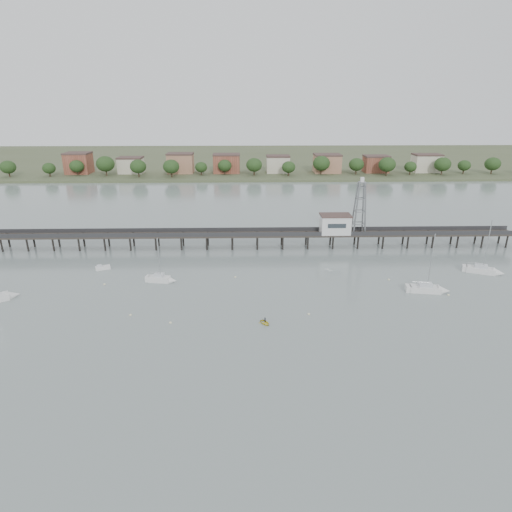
{
  "coord_description": "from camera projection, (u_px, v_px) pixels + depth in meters",
  "views": [
    {
      "loc": [
        0.46,
        -53.29,
        38.95
      ],
      "look_at": [
        2.7,
        42.0,
        4.0
      ],
      "focal_mm": 30.0,
      "sensor_mm": 36.0,
      "label": 1
    }
  ],
  "objects": [
    {
      "name": "yellow_dinghy",
      "position": [
        265.0,
        324.0,
        79.01
      ],
      "size": [
        1.75,
        1.35,
        2.44
      ],
      "primitive_type": "imported",
      "rotation": [
        0.0,
        0.0,
        0.56
      ],
      "color": "yellow",
      "rests_on": "ground"
    },
    {
      "name": "pier_building",
      "position": [
        335.0,
        224.0,
        117.99
      ],
      "size": [
        8.4,
        5.4,
        5.3
      ],
      "color": "silver",
      "rests_on": "ground"
    },
    {
      "name": "far_shore",
      "position": [
        246.0,
        160.0,
        287.96
      ],
      "size": [
        500.0,
        170.0,
        10.4
      ],
      "color": "#475133",
      "rests_on": "ground"
    },
    {
      "name": "white_tender",
      "position": [
        102.0,
        268.0,
        104.1
      ],
      "size": [
        3.72,
        2.67,
        1.34
      ],
      "rotation": [
        0.0,
        0.0,
        0.4
      ],
      "color": "silver",
      "rests_on": "ground"
    },
    {
      "name": "dinghy_occupant",
      "position": [
        265.0,
        324.0,
        79.01
      ],
      "size": [
        0.41,
        1.05,
        0.25
      ],
      "primitive_type": "imported",
      "rotation": [
        0.0,
        0.0,
        3.11
      ],
      "color": "black",
      "rests_on": "ground"
    },
    {
      "name": "ground_plane",
      "position": [
        244.0,
        379.0,
        63.42
      ],
      "size": [
        500.0,
        500.0,
        0.0
      ],
      "primitive_type": "plane",
      "color": "gray",
      "rests_on": "ground"
    },
    {
      "name": "sailboat_e",
      "position": [
        487.0,
        271.0,
        101.63
      ],
      "size": [
        8.58,
        5.6,
        13.72
      ],
      "rotation": [
        0.0,
        0.0,
        -0.42
      ],
      "color": "silver",
      "rests_on": "ground"
    },
    {
      "name": "lattice_tower",
      "position": [
        360.0,
        208.0,
        116.61
      ],
      "size": [
        3.2,
        3.2,
        15.5
      ],
      "color": "slate",
      "rests_on": "ground"
    },
    {
      "name": "sailboat_b",
      "position": [
        163.0,
        279.0,
        96.83
      ],
      "size": [
        6.72,
        2.94,
        10.92
      ],
      "rotation": [
        0.0,
        0.0,
        -0.16
      ],
      "color": "silver",
      "rests_on": "ground"
    },
    {
      "name": "pier",
      "position": [
        245.0,
        234.0,
        118.43
      ],
      "size": [
        150.0,
        5.0,
        5.5
      ],
      "color": "#2D2823",
      "rests_on": "ground"
    },
    {
      "name": "mooring_buoys",
      "position": [
        258.0,
        297.0,
        89.6
      ],
      "size": [
        75.14,
        22.0,
        0.39
      ],
      "color": "beige",
      "rests_on": "ground"
    },
    {
      "name": "sailboat_d",
      "position": [
        431.0,
        289.0,
        91.71
      ],
      "size": [
        8.65,
        3.68,
        13.82
      ],
      "rotation": [
        0.0,
        0.0,
        -0.15
      ],
      "color": "silver",
      "rests_on": "ground"
    }
  ]
}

